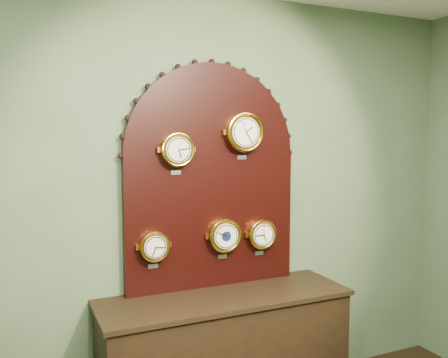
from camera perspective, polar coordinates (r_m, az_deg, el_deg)
name	(u,v)px	position (r m, az deg, el deg)	size (l,w,h in m)	color
wall_back	(209,202)	(3.24, -1.80, -2.78)	(4.00, 4.00, 0.00)	#4F6847
display_board	(212,170)	(3.17, -1.47, 1.15)	(1.26, 0.06, 1.53)	black
roman_clock	(177,150)	(3.01, -5.65, 3.54)	(0.22, 0.08, 0.27)	gold
arabic_clock	(244,132)	(3.19, 2.43, 5.64)	(0.27, 0.08, 0.32)	gold
hygrometer	(154,246)	(3.05, -8.40, -8.02)	(0.20, 0.08, 0.25)	gold
barometer	(224,235)	(3.20, 0.05, -6.81)	(0.23, 0.08, 0.28)	gold
tide_clock	(261,234)	(3.33, 4.53, -6.63)	(0.21, 0.08, 0.26)	gold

